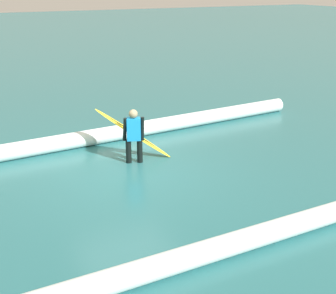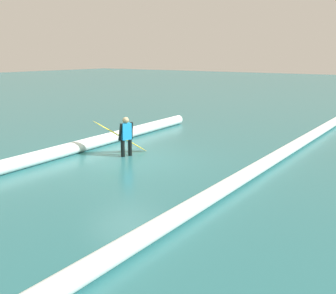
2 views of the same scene
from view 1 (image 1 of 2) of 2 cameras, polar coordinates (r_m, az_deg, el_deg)
The scene contains 5 objects.
ground_plane at distance 11.17m, azimuth -5.20°, elevation -2.95°, with size 126.22×126.22×0.00m, color #28696D.
surfer at distance 11.42m, azimuth -4.25°, elevation 1.67°, with size 0.49×0.33×1.38m.
surfboard at distance 11.88m, azimuth -4.33°, elevation 1.70°, with size 1.80×1.28×1.29m.
wave_crest_foreground at distance 12.50m, azimuth -16.88°, elevation -0.17°, with size 0.44×0.44×17.53m, color white.
wave_crest_midground at distance 7.71m, azimuth 5.50°, elevation -12.55°, with size 0.39×0.39×23.12m, color white.
Camera 1 is at (3.83, 9.57, 4.30)m, focal length 49.37 mm.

